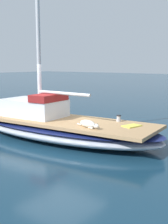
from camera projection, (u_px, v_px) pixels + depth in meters
The scene contains 7 objects.
ground_plane at pixel (61, 138), 10.02m from camera, with size 120.00×120.00×0.00m, color #143347.
sailboat_main at pixel (61, 129), 9.97m from camera, with size 3.14×7.43×0.66m.
mast_main at pixel (41, 23), 9.77m from camera, with size 0.14×2.27×7.14m.
cabin_house at pixel (35, 107), 10.44m from camera, with size 1.59×2.33×0.84m.
dog_white at pixel (88, 124), 8.62m from camera, with size 0.38×0.95×0.22m.
deck_winch at pixel (119, 118), 9.53m from camera, with size 0.16×0.16×0.21m.
deck_towel at pixel (132, 126), 8.80m from camera, with size 0.56×0.36×0.03m, color #D8D14C.
Camera 1 is at (-7.24, -6.56, 2.54)m, focal length 47.02 mm.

